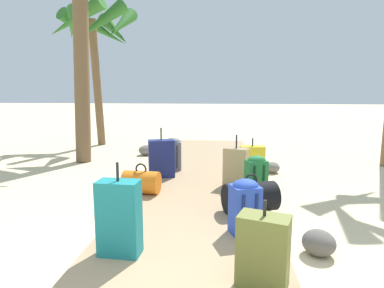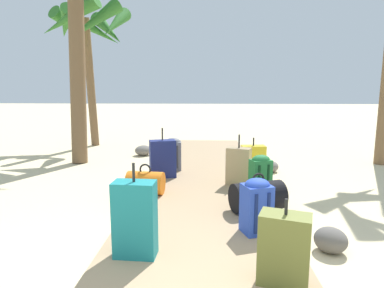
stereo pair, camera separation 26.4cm
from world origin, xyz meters
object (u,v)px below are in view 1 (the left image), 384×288
duffel_bag_orange (141,182)px  backpack_grey (173,153)px  suitcase_yellow (252,162)px  suitcase_navy (161,158)px  suitcase_olive (263,251)px  duffel_bag_black (250,197)px  palm_tree_far_left (96,32)px  suitcase_tan (236,167)px  backpack_blue (245,205)px  backpack_green (256,175)px  suitcase_teal (119,218)px

duffel_bag_orange → backpack_grey: bearing=80.3°
backpack_grey → suitcase_yellow: (1.36, -0.45, -0.04)m
suitcase_navy → suitcase_olive: size_ratio=1.24×
duffel_bag_black → palm_tree_far_left: 6.53m
suitcase_tan → backpack_blue: size_ratio=1.36×
suitcase_tan → backpack_green: (0.25, -0.49, 0.01)m
suitcase_tan → suitcase_olive: (0.09, -2.58, -0.01)m
backpack_blue → duffel_bag_black: backpack_blue is taller
suitcase_tan → duffel_bag_black: (0.13, -1.07, -0.11)m
suitcase_olive → palm_tree_far_left: bearing=119.6°
backpack_grey → suitcase_navy: bearing=-103.0°
suitcase_teal → suitcase_olive: suitcase_teal is taller
suitcase_tan → backpack_blue: (0.02, -1.69, 0.01)m
suitcase_tan → palm_tree_far_left: 5.67m
backpack_grey → suitcase_tan: (1.08, -0.91, -0.02)m
suitcase_teal → duffel_bag_black: bearing=42.9°
backpack_green → palm_tree_far_left: size_ratio=0.15×
backpack_grey → duffel_bag_orange: size_ratio=1.10×
duffel_bag_black → suitcase_olive: (-0.04, -1.51, 0.09)m
suitcase_tan → duffel_bag_orange: bearing=-159.2°
suitcase_olive → suitcase_navy: bearing=113.6°
suitcase_teal → suitcase_olive: bearing=-17.2°
duffel_bag_orange → palm_tree_far_left: palm_tree_far_left is taller
suitcase_yellow → palm_tree_far_left: bearing=139.4°
backpack_grey → duffel_bag_black: size_ratio=0.83×
suitcase_teal → suitcase_tan: bearing=63.7°
suitcase_yellow → suitcase_olive: bearing=-93.5°
backpack_grey → suitcase_navy: suitcase_navy is taller
duffel_bag_orange → palm_tree_far_left: 5.42m
duffel_bag_black → palm_tree_far_left: bearing=127.1°
duffel_bag_orange → palm_tree_far_left: size_ratio=0.14×
duffel_bag_black → duffel_bag_orange: size_ratio=1.32×
suitcase_teal → backpack_green: suitcase_teal is taller
backpack_blue → duffel_bag_orange: bearing=138.5°
suitcase_olive → duffel_bag_orange: bearing=124.3°
suitcase_teal → backpack_grey: bearing=89.8°
suitcase_tan → duffel_bag_black: suitcase_tan is taller
backpack_green → backpack_blue: bearing=-100.8°
backpack_grey → backpack_blue: backpack_grey is taller
suitcase_yellow → duffel_bag_black: bearing=-95.6°
suitcase_teal → duffel_bag_orange: bearing=97.7°
backpack_blue → palm_tree_far_left: 6.90m
palm_tree_far_left → suitcase_yellow: bearing=-40.6°
suitcase_tan → backpack_grey: bearing=139.8°
backpack_grey → palm_tree_far_left: palm_tree_far_left is taller
suitcase_navy → palm_tree_far_left: palm_tree_far_left is taller
suitcase_olive → palm_tree_far_left: 7.65m
backpack_grey → duffel_bag_orange: backpack_grey is taller
suitcase_tan → suitcase_navy: size_ratio=0.94×
suitcase_teal → backpack_blue: suitcase_teal is taller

